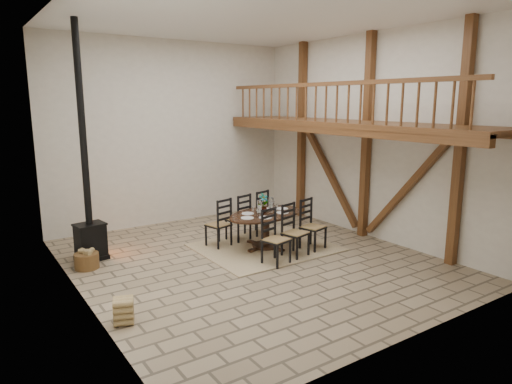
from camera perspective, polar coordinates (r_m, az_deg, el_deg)
ground at (r=9.95m, az=-0.48°, el=-8.55°), size 8.00×8.00×0.00m
room_shell at (r=10.06m, az=5.23°, el=9.20°), size 7.02×8.02×5.01m
rug at (r=10.78m, az=1.15°, el=-6.90°), size 3.00×2.50×0.02m
dining_table at (r=10.65m, az=1.16°, el=-4.75°), size 2.29×2.60×1.29m
wood_stove at (r=10.32m, az=-20.22°, el=-1.95°), size 0.69×0.57×5.00m
log_basket at (r=10.07m, az=-20.41°, el=-7.98°), size 0.49×0.49×0.40m
log_stack at (r=7.55m, az=-16.22°, el=-14.06°), size 0.39×0.39×0.41m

